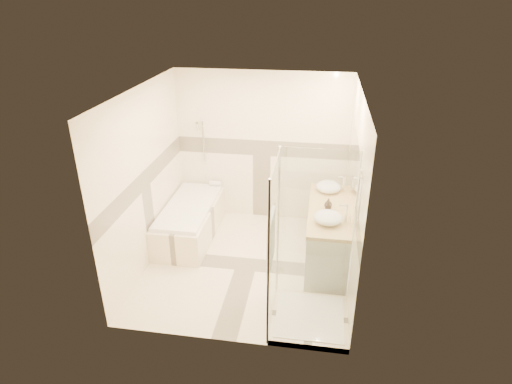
# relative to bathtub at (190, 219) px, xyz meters

# --- Properties ---
(room) EXTENTS (2.82, 3.02, 2.52)m
(room) POSITION_rel_bathtub_xyz_m (1.08, -0.64, 0.95)
(room) COLOR #F6E5C3
(room) RESTS_ON ground
(bathtub) EXTENTS (0.75, 1.70, 0.56)m
(bathtub) POSITION_rel_bathtub_xyz_m (0.00, 0.00, 0.00)
(bathtub) COLOR #FBEAC9
(bathtub) RESTS_ON ground
(vanity) EXTENTS (0.58, 1.62, 0.85)m
(vanity) POSITION_rel_bathtub_xyz_m (2.15, -0.35, 0.12)
(vanity) COLOR white
(vanity) RESTS_ON ground
(shower_enclosure) EXTENTS (0.96, 0.93, 2.04)m
(shower_enclosure) POSITION_rel_bathtub_xyz_m (1.86, -1.62, 0.20)
(shower_enclosure) COLOR #FBEAC9
(shower_enclosure) RESTS_ON ground
(vessel_sink_near) EXTENTS (0.38, 0.38, 0.15)m
(vessel_sink_near) POSITION_rel_bathtub_xyz_m (2.13, 0.21, 0.62)
(vessel_sink_near) COLOR white
(vessel_sink_near) RESTS_ON vanity
(vessel_sink_far) EXTENTS (0.38, 0.38, 0.15)m
(vessel_sink_far) POSITION_rel_bathtub_xyz_m (2.13, -0.76, 0.62)
(vessel_sink_far) COLOR white
(vessel_sink_far) RESTS_ON vanity
(faucet_near) EXTENTS (0.11, 0.03, 0.26)m
(faucet_near) POSITION_rel_bathtub_xyz_m (2.35, 0.21, 0.70)
(faucet_near) COLOR silver
(faucet_near) RESTS_ON vanity
(faucet_far) EXTENTS (0.12, 0.03, 0.28)m
(faucet_far) POSITION_rel_bathtub_xyz_m (2.35, -0.76, 0.71)
(faucet_far) COLOR silver
(faucet_far) RESTS_ON vanity
(amenity_bottle_a) EXTENTS (0.08, 0.08, 0.17)m
(amenity_bottle_a) POSITION_rel_bathtub_xyz_m (2.13, -0.47, 0.63)
(amenity_bottle_a) COLOR black
(amenity_bottle_a) RESTS_ON vanity
(amenity_bottle_b) EXTENTS (0.14, 0.14, 0.14)m
(amenity_bottle_b) POSITION_rel_bathtub_xyz_m (2.13, -0.34, 0.61)
(amenity_bottle_b) COLOR black
(amenity_bottle_b) RESTS_ON vanity
(folded_towels) EXTENTS (0.17, 0.24, 0.07)m
(folded_towels) POSITION_rel_bathtub_xyz_m (2.13, 0.37, 0.58)
(folded_towels) COLOR white
(folded_towels) RESTS_ON vanity
(rolled_towel) EXTENTS (0.19, 0.09, 0.09)m
(rolled_towel) POSITION_rel_bathtub_xyz_m (0.24, 0.75, 0.30)
(rolled_towel) COLOR white
(rolled_towel) RESTS_ON bathtub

